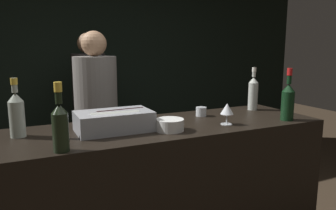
{
  "coord_description": "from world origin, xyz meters",
  "views": [
    {
      "loc": [
        -0.87,
        -1.49,
        1.54
      ],
      "look_at": [
        0.0,
        0.36,
        1.17
      ],
      "focal_mm": 35.0,
      "sensor_mm": 36.0,
      "label": 1
    }
  ],
  "objects": [
    {
      "name": "champagne_bottle",
      "position": [
        -0.69,
        0.06,
        1.18
      ],
      "size": [
        0.08,
        0.08,
        0.33
      ],
      "color": "black",
      "rests_on": "bar_counter"
    },
    {
      "name": "wine_glass",
      "position": [
        0.32,
        0.17,
        1.15
      ],
      "size": [
        0.08,
        0.08,
        0.14
      ],
      "color": "silver",
      "rests_on": "bar_counter"
    },
    {
      "name": "red_wine_bottle_burgundy",
      "position": [
        0.76,
        0.1,
        1.19
      ],
      "size": [
        0.08,
        0.08,
        0.35
      ],
      "color": "black",
      "rests_on": "bar_counter"
    },
    {
      "name": "bar_counter",
      "position": [
        0.0,
        0.32,
        0.53
      ],
      "size": [
        1.98,
        0.65,
        1.05
      ],
      "color": "black",
      "rests_on": "ground_plane"
    },
    {
      "name": "bowl_white",
      "position": [
        -0.07,
        0.19,
        1.09
      ],
      "size": [
        0.17,
        0.17,
        0.07
      ],
      "color": "white",
      "rests_on": "bar_counter"
    },
    {
      "name": "person_blond_tee",
      "position": [
        -0.16,
        1.96,
        0.93
      ],
      "size": [
        0.35,
        0.35,
        1.67
      ],
      "rotation": [
        0.0,
        0.0,
        -2.09
      ],
      "color": "black",
      "rests_on": "ground_plane"
    },
    {
      "name": "candle_votive",
      "position": [
        0.31,
        0.46,
        1.08
      ],
      "size": [
        0.07,
        0.07,
        0.06
      ],
      "color": "silver",
      "rests_on": "bar_counter"
    },
    {
      "name": "rose_wine_bottle",
      "position": [
        -0.87,
        0.42,
        1.19
      ],
      "size": [
        0.08,
        0.08,
        0.32
      ],
      "color": "#9EA899",
      "rests_on": "bar_counter"
    },
    {
      "name": "person_in_hoodie",
      "position": [
        -0.25,
        1.26,
        0.92
      ],
      "size": [
        0.36,
        0.36,
        1.66
      ],
      "rotation": [
        0.0,
        0.0,
        2.39
      ],
      "color": "black",
      "rests_on": "ground_plane"
    },
    {
      "name": "wall_back_chalkboard",
      "position": [
        0.0,
        2.65,
        1.4
      ],
      "size": [
        6.4,
        0.06,
        2.8
      ],
      "color": "black",
      "rests_on": "ground_plane"
    },
    {
      "name": "ice_bin_with_bottles",
      "position": [
        -0.36,
        0.32,
        1.11
      ],
      "size": [
        0.43,
        0.26,
        0.12
      ],
      "color": "#9EA0A5",
      "rests_on": "bar_counter"
    },
    {
      "name": "white_wine_bottle",
      "position": [
        0.79,
        0.49,
        1.19
      ],
      "size": [
        0.07,
        0.07,
        0.33
      ],
      "color": "#B2B7AD",
      "rests_on": "bar_counter"
    }
  ]
}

